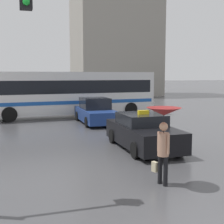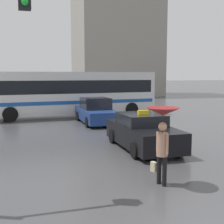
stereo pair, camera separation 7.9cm
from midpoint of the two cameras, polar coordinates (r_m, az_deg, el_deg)
taxi at (r=12.61m, az=5.81°, el=-3.71°), size 1.91×4.32×1.55m
sedan_red at (r=19.15m, az=-2.80°, el=0.03°), size 1.91×4.38×1.54m
city_bus at (r=22.25m, az=-7.86°, el=3.66°), size 12.58×3.42×3.15m
pedestrian_with_umbrella at (r=8.33m, az=9.47°, el=-2.49°), size 0.92×0.92×2.09m
building_tower_near at (r=47.45m, az=0.80°, el=17.60°), size 11.57×9.81×23.69m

